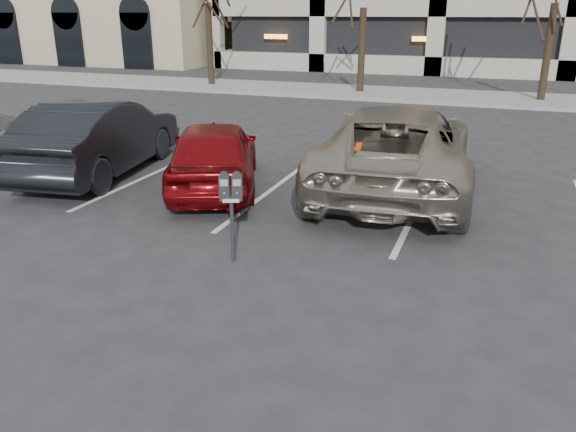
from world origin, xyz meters
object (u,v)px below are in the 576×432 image
(car_dark, at_px, (99,137))
(car_red, at_px, (214,154))
(parking_meter, at_px, (231,195))
(suv_silver, at_px, (396,148))

(car_dark, bearing_deg, car_red, 168.10)
(parking_meter, xyz_separation_m, suv_silver, (1.45, 4.15, -0.15))
(car_red, relative_size, car_dark, 0.84)
(suv_silver, relative_size, car_dark, 1.27)
(parking_meter, relative_size, suv_silver, 0.21)
(suv_silver, distance_m, car_dark, 6.14)
(parking_meter, xyz_separation_m, car_dark, (-4.60, 3.13, -0.18))
(suv_silver, distance_m, car_red, 3.49)
(suv_silver, bearing_deg, car_dark, 4.43)
(parking_meter, height_order, car_dark, car_dark)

